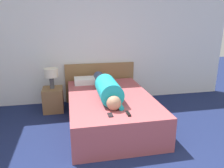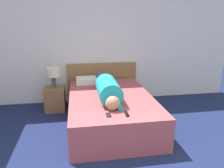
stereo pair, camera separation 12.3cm
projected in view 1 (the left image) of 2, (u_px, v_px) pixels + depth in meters
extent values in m
cube|color=white|center=(96.00, 41.00, 4.54)|extent=(5.91, 0.06, 2.60)
cube|color=#A84C51|center=(110.00, 109.00, 3.72)|extent=(1.36, 2.08, 0.50)
cube|color=olive|center=(100.00, 82.00, 4.74)|extent=(1.48, 0.04, 0.83)
cube|color=brown|center=(53.00, 99.00, 4.23)|extent=(0.38, 0.40, 0.46)
cylinder|color=#4C4C51|center=(52.00, 83.00, 4.13)|extent=(0.08, 0.08, 0.22)
cylinder|color=beige|center=(51.00, 73.00, 4.08)|extent=(0.26, 0.26, 0.16)
sphere|color=tan|center=(114.00, 103.00, 3.05)|extent=(0.21, 0.21, 0.21)
cylinder|color=#1EADB7|center=(108.00, 90.00, 3.41)|extent=(0.35, 0.68, 0.35)
cylinder|color=#47567A|center=(101.00, 81.00, 4.13)|extent=(0.20, 0.81, 0.20)
cylinder|color=#1EADB7|center=(120.00, 106.00, 3.14)|extent=(0.07, 0.22, 0.07)
cube|color=white|center=(87.00, 81.00, 4.34)|extent=(0.48, 0.32, 0.11)
cube|color=black|center=(128.00, 114.00, 2.93)|extent=(0.04, 0.15, 0.02)
cube|color=black|center=(110.00, 115.00, 2.90)|extent=(0.06, 0.13, 0.01)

